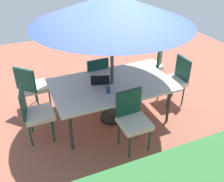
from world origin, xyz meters
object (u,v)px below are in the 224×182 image
(chair_west, at_px, (175,78))
(chair_east, at_px, (35,112))
(patio_umbrella, at_px, (112,9))
(chair_north, at_px, (133,118))
(cup, at_px, (108,90))
(laptop, at_px, (100,82))
(dining_table, at_px, (112,86))
(chair_southwest, at_px, (152,64))
(chair_southeast, at_px, (32,86))
(chair_south, at_px, (96,76))

(chair_west, relative_size, chair_east, 1.00)
(patio_umbrella, bearing_deg, chair_north, 91.62)
(patio_umbrella, xyz_separation_m, cup, (0.18, 0.26, -1.22))
(patio_umbrella, relative_size, cup, 22.32)
(patio_umbrella, xyz_separation_m, chair_west, (-1.40, -0.05, -1.50))
(chair_north, relative_size, laptop, 2.56)
(laptop, bearing_deg, chair_east, 22.58)
(dining_table, height_order, chair_west, chair_west)
(dining_table, bearing_deg, chair_west, -178.12)
(chair_southwest, bearing_deg, chair_east, -29.85)
(chair_east, distance_m, laptop, 1.20)
(dining_table, height_order, cup, cup)
(chair_north, bearing_deg, laptop, 101.61)
(chair_east, relative_size, laptop, 2.56)
(chair_southwest, bearing_deg, laptop, -20.51)
(dining_table, relative_size, chair_east, 2.16)
(dining_table, bearing_deg, laptop, -17.56)
(laptop, bearing_deg, cup, 111.85)
(chair_southeast, relative_size, chair_east, 1.00)
(chair_north, height_order, laptop, laptop)
(dining_table, bearing_deg, cup, 55.27)
(patio_umbrella, bearing_deg, dining_table, 0.00)
(patio_umbrella, bearing_deg, chair_southeast, -33.73)
(chair_south, xyz_separation_m, cup, (0.14, 1.02, 0.27))
(patio_umbrella, height_order, laptop, patio_umbrella)
(chair_north, height_order, chair_southwest, same)
(chair_south, bearing_deg, chair_southwest, -179.81)
(chair_southeast, height_order, chair_southwest, same)
(chair_north, distance_m, laptop, 0.91)
(chair_southwest, distance_m, laptop, 1.74)
(laptop, bearing_deg, chair_north, 123.77)
(dining_table, bearing_deg, chair_southeast, -33.73)
(chair_north, bearing_deg, chair_east, 147.91)
(dining_table, distance_m, cup, 0.34)
(chair_south, bearing_deg, chair_southeast, -7.28)
(patio_umbrella, distance_m, chair_west, 2.05)
(chair_north, bearing_deg, patio_umbrella, 88.62)
(chair_southwest, relative_size, cup, 8.64)
(patio_umbrella, height_order, cup, patio_umbrella)
(chair_southwest, height_order, cup, chair_southwest)
(chair_east, bearing_deg, chair_north, -110.77)
(chair_north, relative_size, chair_southeast, 1.00)
(chair_east, xyz_separation_m, chair_south, (-1.33, -0.77, 0.00))
(chair_north, distance_m, cup, 0.62)
(chair_east, height_order, laptop, laptop)
(patio_umbrella, bearing_deg, chair_southwest, -148.23)
(dining_table, distance_m, chair_west, 1.41)
(chair_west, height_order, cup, chair_west)
(chair_west, distance_m, chair_east, 2.77)
(chair_southwest, bearing_deg, chair_southeast, -47.80)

